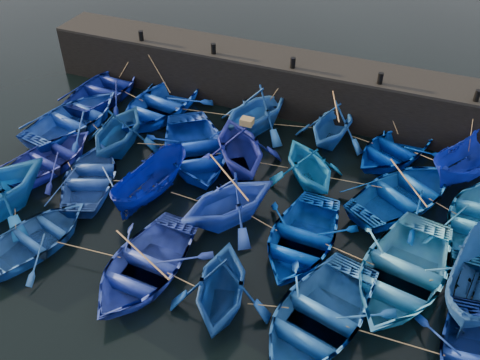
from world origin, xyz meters
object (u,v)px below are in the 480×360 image
at_px(boat_13, 50,158).
at_px(wooden_crate, 247,122).
at_px(boat_0, 107,87).
at_px(boat_8, 195,149).

relative_size(boat_13, wooden_crate, 9.01).
xyz_separation_m(boat_0, wooden_crate, (8.98, -3.12, 1.89)).
height_order(boat_0, boat_13, boat_0).
distance_m(boat_0, boat_8, 7.42).
bearing_deg(boat_0, wooden_crate, 164.20).
height_order(boat_0, boat_8, boat_8).
distance_m(boat_13, wooden_crate, 8.61).
distance_m(boat_0, boat_13, 6.16).
xyz_separation_m(boat_0, boat_8, (6.64, -3.29, 0.05)).
bearing_deg(wooden_crate, boat_0, 160.86).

